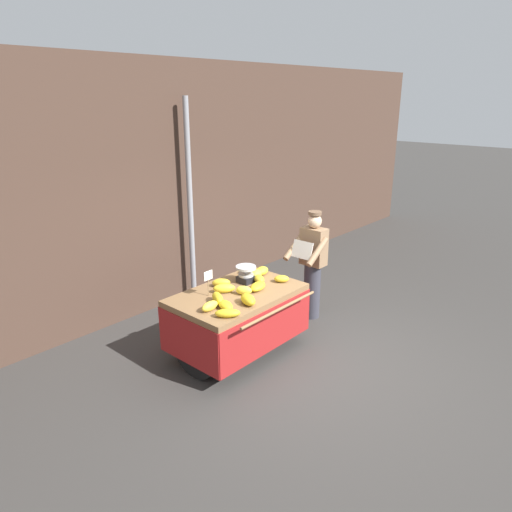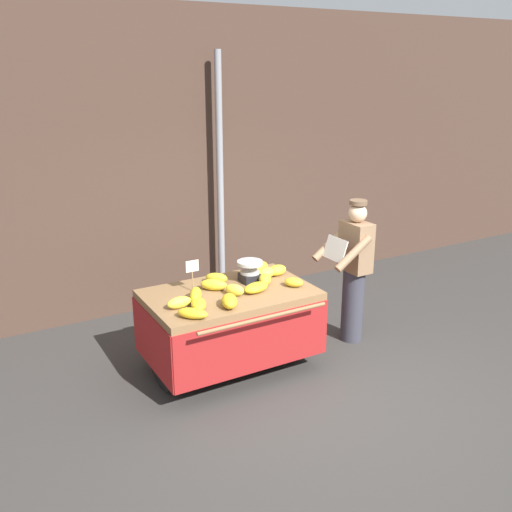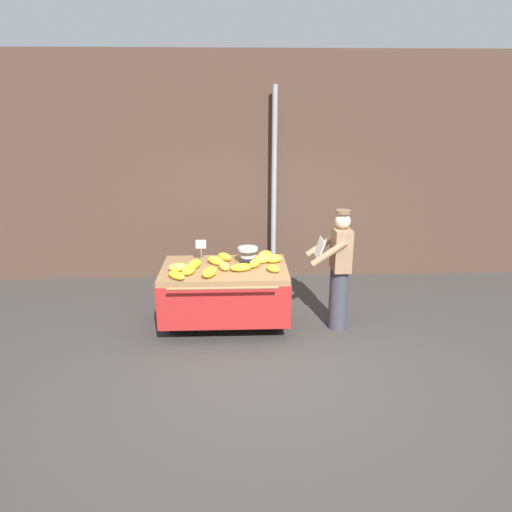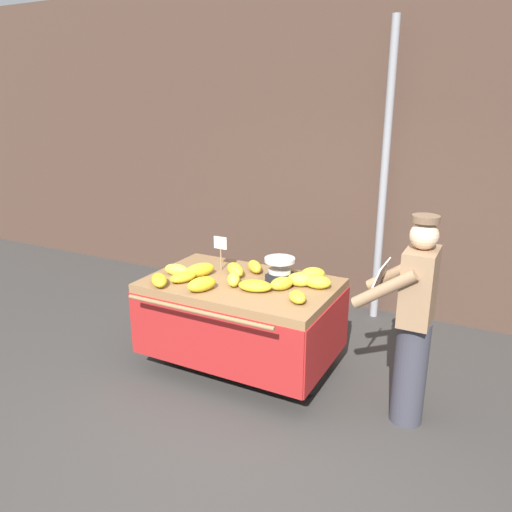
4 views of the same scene
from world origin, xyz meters
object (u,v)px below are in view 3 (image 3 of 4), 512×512
at_px(weighing_scale, 248,255).
at_px(banana_bunch_4, 177,275).
at_px(banana_bunch_3, 194,265).
at_px(banana_bunch_7, 216,261).
at_px(banana_cart, 225,283).
at_px(banana_bunch_11, 224,257).
at_px(street_pole, 274,188).
at_px(banana_bunch_0, 255,263).
at_px(banana_bunch_6, 178,267).
at_px(banana_bunch_12, 273,269).
at_px(vendor_person, 339,270).
at_px(banana_bunch_9, 241,267).
at_px(banana_bunch_8, 224,266).
at_px(price_sign, 201,246).
at_px(banana_bunch_2, 209,272).
at_px(banana_bunch_1, 262,259).
at_px(banana_bunch_5, 273,259).
at_px(banana_bunch_13, 189,271).
at_px(banana_bunch_10, 265,255).

distance_m(weighing_scale, banana_bunch_4, 1.10).
relative_size(banana_bunch_3, banana_bunch_7, 1.02).
distance_m(banana_cart, banana_bunch_3, 0.51).
bearing_deg(banana_bunch_3, banana_bunch_11, 40.83).
distance_m(street_pole, banana_bunch_0, 2.01).
relative_size(banana_bunch_4, banana_bunch_6, 1.18).
height_order(banana_bunch_11, banana_bunch_12, banana_bunch_11).
xyz_separation_m(banana_bunch_4, vendor_person, (2.18, 0.34, -0.08)).
xyz_separation_m(banana_bunch_6, banana_bunch_9, (0.85, -0.01, -0.01)).
bearing_deg(vendor_person, banana_bunch_8, -178.77).
height_order(price_sign, banana_bunch_7, price_sign).
height_order(street_pole, banana_bunch_3, street_pole).
distance_m(banana_bunch_0, banana_bunch_12, 0.31).
bearing_deg(banana_bunch_12, banana_bunch_6, 176.67).
bearing_deg(banana_bunch_9, banana_bunch_12, -8.28).
height_order(banana_bunch_0, banana_bunch_2, banana_bunch_2).
bearing_deg(banana_bunch_6, street_pole, 53.91).
bearing_deg(banana_bunch_9, banana_bunch_2, -153.28).
xyz_separation_m(banana_bunch_1, banana_bunch_5, (0.16, 0.02, -0.00)).
relative_size(banana_bunch_0, banana_bunch_13, 0.84).
xyz_separation_m(banana_bunch_8, banana_bunch_11, (-0.00, 0.41, -0.00)).
relative_size(banana_bunch_5, banana_bunch_7, 0.83).
distance_m(banana_bunch_5, banana_bunch_12, 0.39).
bearing_deg(street_pole, vendor_person, -68.30).
bearing_deg(banana_bunch_2, banana_bunch_12, 9.96).
distance_m(banana_bunch_8, banana_bunch_9, 0.24).
xyz_separation_m(banana_bunch_5, vendor_person, (0.89, -0.26, -0.09)).
relative_size(banana_bunch_0, banana_bunch_5, 0.94).
distance_m(banana_bunch_4, banana_bunch_6, 0.29).
bearing_deg(banana_bunch_2, banana_cart, 62.96).
height_order(banana_bunch_8, banana_bunch_13, banana_bunch_8).
distance_m(banana_bunch_0, vendor_person, 1.16).
height_order(banana_bunch_3, banana_bunch_9, banana_bunch_3).
bearing_deg(banana_bunch_7, price_sign, 160.64).
height_order(banana_bunch_1, banana_bunch_7, banana_bunch_1).
bearing_deg(street_pole, banana_bunch_2, -114.55).
bearing_deg(banana_cart, banana_bunch_7, 136.28).
xyz_separation_m(banana_bunch_0, banana_bunch_8, (-0.43, -0.11, 0.00)).
distance_m(banana_bunch_4, banana_bunch_12, 1.28).
bearing_deg(banana_bunch_10, banana_bunch_13, -150.58).
bearing_deg(price_sign, banana_bunch_10, 9.26).
bearing_deg(banana_bunch_2, banana_bunch_1, 35.64).
xyz_separation_m(banana_cart, banana_bunch_12, (0.66, -0.22, 0.28)).
xyz_separation_m(weighing_scale, banana_bunch_8, (-0.33, -0.27, -0.06)).
distance_m(banana_bunch_10, banana_bunch_12, 0.56).
height_order(banana_bunch_2, banana_bunch_9, banana_bunch_2).
relative_size(banana_bunch_1, banana_bunch_7, 0.78).
xyz_separation_m(banana_cart, price_sign, (-0.33, 0.19, 0.48)).
bearing_deg(banana_cart, vendor_person, -3.23).
bearing_deg(banana_bunch_2, banana_bunch_10, 42.54).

